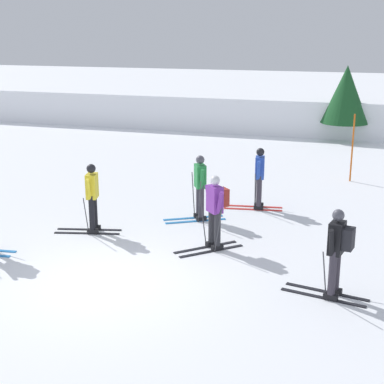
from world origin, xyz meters
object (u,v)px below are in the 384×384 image
(skier_yellow, at_px, (92,196))
(skier_purple, at_px, (216,208))
(skier_green, at_px, (200,186))
(skier_black, at_px, (337,249))
(skier_blue, at_px, (259,177))
(conifer_far_left, at_px, (346,94))
(trail_marker_pole, at_px, (352,148))

(skier_yellow, xyz_separation_m, skier_purple, (3.14, -0.16, 0.04))
(skier_green, relative_size, skier_purple, 1.00)
(skier_black, relative_size, skier_purple, 1.00)
(skier_black, distance_m, skier_purple, 3.27)
(skier_yellow, relative_size, skier_blue, 1.00)
(skier_yellow, bearing_deg, skier_blue, 42.05)
(skier_yellow, height_order, skier_purple, same)
(skier_black, height_order, conifer_far_left, conifer_far_left)
(skier_black, height_order, trail_marker_pole, trail_marker_pole)
(skier_blue, distance_m, conifer_far_left, 11.41)
(skier_black, distance_m, conifer_far_left, 16.33)
(skier_blue, bearing_deg, trail_marker_pole, 59.75)
(skier_black, bearing_deg, skier_green, 135.79)
(skier_yellow, distance_m, trail_marker_pole, 9.06)
(skier_yellow, xyz_separation_m, trail_marker_pole, (5.73, 7.01, 0.18))
(skier_yellow, distance_m, conifer_far_left, 15.27)
(skier_purple, bearing_deg, trail_marker_pole, 70.09)
(skier_green, xyz_separation_m, trail_marker_pole, (3.54, 5.29, 0.18))
(skier_black, bearing_deg, conifer_far_left, 93.08)
(skier_blue, height_order, conifer_far_left, conifer_far_left)
(skier_green, bearing_deg, skier_blue, 47.95)
(skier_blue, bearing_deg, skier_green, -132.05)
(skier_blue, relative_size, skier_black, 1.00)
(skier_purple, height_order, trail_marker_pole, trail_marker_pole)
(skier_yellow, distance_m, skier_purple, 3.14)
(skier_blue, xyz_separation_m, conifer_far_left, (1.57, 11.24, 1.12))
(trail_marker_pole, relative_size, conifer_far_left, 0.67)
(skier_purple, bearing_deg, conifer_far_left, 82.56)
(trail_marker_pole, bearing_deg, skier_yellow, -129.28)
(skier_green, distance_m, skier_purple, 2.10)
(skier_blue, relative_size, trail_marker_pole, 0.78)
(skier_black, bearing_deg, skier_purple, 147.92)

